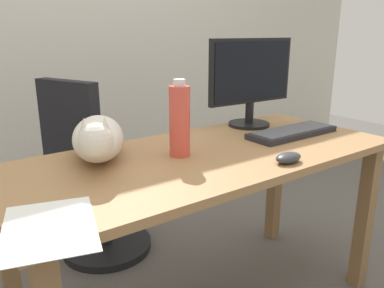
# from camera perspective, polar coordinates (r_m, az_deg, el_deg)

# --- Properties ---
(back_wall) EXTENTS (6.00, 0.04, 2.60)m
(back_wall) POSITION_cam_1_polar(r_m,az_deg,el_deg) (2.78, -18.48, 18.32)
(back_wall) COLOR beige
(back_wall) RESTS_ON ground_plane
(desk) EXTENTS (1.52, 0.67, 0.72)m
(desk) POSITION_cam_1_polar(r_m,az_deg,el_deg) (1.51, 2.41, -5.00)
(desk) COLOR #9E7247
(desk) RESTS_ON ground_plane
(office_chair) EXTENTS (0.51, 0.49, 0.96)m
(office_chair) POSITION_cam_1_polar(r_m,az_deg,el_deg) (2.06, -14.07, -5.38)
(office_chair) COLOR black
(office_chair) RESTS_ON ground_plane
(monitor) EXTENTS (0.48, 0.20, 0.41)m
(monitor) POSITION_cam_1_polar(r_m,az_deg,el_deg) (1.87, 8.75, 9.48)
(monitor) COLOR black
(monitor) RESTS_ON desk
(keyboard) EXTENTS (0.44, 0.15, 0.03)m
(keyboard) POSITION_cam_1_polar(r_m,az_deg,el_deg) (1.77, 14.64, 1.71)
(keyboard) COLOR #232328
(keyboard) RESTS_ON desk
(cat) EXTENTS (0.32, 0.56, 0.20)m
(cat) POSITION_cam_1_polar(r_m,az_deg,el_deg) (1.40, -13.76, 0.88)
(cat) COLOR silver
(cat) RESTS_ON desk
(computer_mouse) EXTENTS (0.11, 0.06, 0.04)m
(computer_mouse) POSITION_cam_1_polar(r_m,az_deg,el_deg) (1.39, 14.10, -1.97)
(computer_mouse) COLOR #333338
(computer_mouse) RESTS_ON desk
(paper_sheet) EXTENTS (0.28, 0.34, 0.00)m
(paper_sheet) POSITION_cam_1_polar(r_m,az_deg,el_deg) (0.99, -20.39, -11.50)
(paper_sheet) COLOR white
(paper_sheet) RESTS_ON desk
(water_bottle) EXTENTS (0.08, 0.08, 0.28)m
(water_bottle) POSITION_cam_1_polar(r_m,az_deg,el_deg) (1.40, -1.84, 3.51)
(water_bottle) COLOR #D84C3D
(water_bottle) RESTS_ON desk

